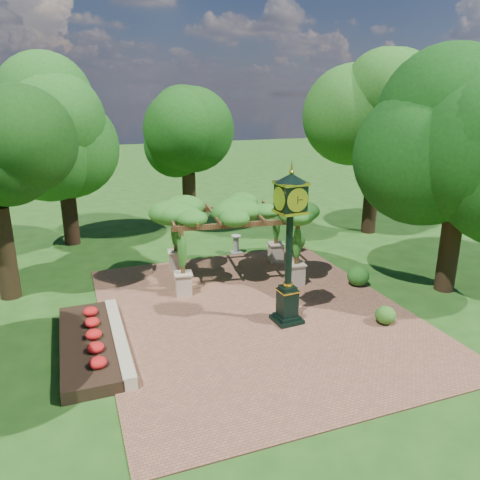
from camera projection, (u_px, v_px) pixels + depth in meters
name	position (u px, v px, depth m)	size (l,w,h in m)	color
ground	(267.00, 327.00, 15.08)	(120.00, 120.00, 0.00)	#1E4714
brick_plaza	(255.00, 313.00, 15.97)	(10.00, 12.00, 0.04)	brown
border_wall	(119.00, 339.00, 13.93)	(0.35, 5.00, 0.40)	#C6B793
flower_bed	(88.00, 345.00, 13.64)	(1.50, 5.00, 0.36)	red
pedestal_clock	(290.00, 236.00, 14.48)	(1.04, 1.04, 4.98)	black
pergola	(233.00, 214.00, 18.39)	(5.48, 3.82, 3.22)	#C4AF91
sundial	(236.00, 246.00, 21.90)	(0.49, 0.49, 0.89)	#9C9C94
shrub_front	(385.00, 315.00, 15.12)	(0.66, 0.66, 0.60)	#2D621C
shrub_mid	(358.00, 276.00, 18.15)	(0.85, 0.85, 0.76)	#215A19
shrub_back	(295.00, 242.00, 22.22)	(0.94, 0.94, 0.85)	#2E5C1A
tree_west_far	(59.00, 121.00, 21.72)	(4.44, 4.44, 8.70)	black
tree_north	(187.00, 128.00, 24.50)	(4.05, 4.05, 8.00)	#372316
tree_east_far	(378.00, 110.00, 23.55)	(4.64, 4.64, 9.31)	black
tree_east_near	(465.00, 138.00, 16.26)	(4.98, 4.98, 8.32)	#332114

